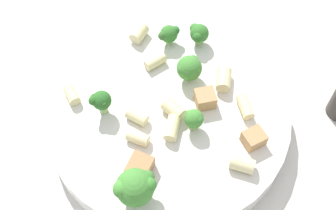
{
  "coord_description": "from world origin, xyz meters",
  "views": [
    {
      "loc": [
        -0.18,
        0.22,
        0.5
      ],
      "look_at": [
        0.0,
        0.0,
        0.04
      ],
      "focal_mm": 50.0,
      "sensor_mm": 36.0,
      "label": 1
    }
  ],
  "objects_px": {
    "pasta_bowl": "(168,115)",
    "rigatoni_5": "(174,110)",
    "broccoli_floret_2": "(189,68)",
    "rigatoni_4": "(155,61)",
    "broccoli_floret_1": "(135,187)",
    "rigatoni_6": "(224,79)",
    "broccoli_floret_0": "(169,34)",
    "chicken_chunk_1": "(254,138)",
    "rigatoni_0": "(137,117)",
    "chicken_chunk_2": "(205,99)",
    "broccoli_floret_4": "(199,34)",
    "rigatoni_3": "(139,33)",
    "rigatoni_7": "(135,136)",
    "rigatoni_2": "(172,128)",
    "rigatoni_1": "(242,164)",
    "broccoli_floret_3": "(101,101)",
    "rigatoni_9": "(72,95)",
    "broccoli_floret_5": "(193,121)",
    "chicken_chunk_0": "(140,167)",
    "rigatoni_8": "(245,107)"
  },
  "relations": [
    {
      "from": "rigatoni_3",
      "to": "chicken_chunk_2",
      "type": "distance_m",
      "value": 0.13
    },
    {
      "from": "rigatoni_2",
      "to": "rigatoni_7",
      "type": "xyz_separation_m",
      "value": [
        0.03,
        0.03,
        -0.0
      ]
    },
    {
      "from": "rigatoni_2",
      "to": "rigatoni_1",
      "type": "bearing_deg",
      "value": -171.57
    },
    {
      "from": "rigatoni_3",
      "to": "rigatoni_5",
      "type": "distance_m",
      "value": 0.12
    },
    {
      "from": "rigatoni_8",
      "to": "rigatoni_9",
      "type": "xyz_separation_m",
      "value": [
        0.17,
        0.12,
        0.0
      ]
    },
    {
      "from": "rigatoni_6",
      "to": "broccoli_floret_3",
      "type": "bearing_deg",
      "value": 54.57
    },
    {
      "from": "rigatoni_9",
      "to": "broccoli_floret_1",
      "type": "bearing_deg",
      "value": 162.23
    },
    {
      "from": "broccoli_floret_0",
      "to": "broccoli_floret_4",
      "type": "height_order",
      "value": "broccoli_floret_4"
    },
    {
      "from": "pasta_bowl",
      "to": "chicken_chunk_0",
      "type": "bearing_deg",
      "value": 108.16
    },
    {
      "from": "rigatoni_4",
      "to": "chicken_chunk_0",
      "type": "relative_size",
      "value": 0.98
    },
    {
      "from": "broccoli_floret_1",
      "to": "broccoli_floret_2",
      "type": "bearing_deg",
      "value": -71.26
    },
    {
      "from": "rigatoni_2",
      "to": "rigatoni_4",
      "type": "distance_m",
      "value": 0.1
    },
    {
      "from": "chicken_chunk_2",
      "to": "chicken_chunk_1",
      "type": "bearing_deg",
      "value": 174.44
    },
    {
      "from": "broccoli_floret_5",
      "to": "chicken_chunk_1",
      "type": "height_order",
      "value": "broccoli_floret_5"
    },
    {
      "from": "rigatoni_1",
      "to": "chicken_chunk_1",
      "type": "relative_size",
      "value": 1.14
    },
    {
      "from": "broccoli_floret_5",
      "to": "chicken_chunk_1",
      "type": "relative_size",
      "value": 1.3
    },
    {
      "from": "broccoli_floret_0",
      "to": "rigatoni_8",
      "type": "distance_m",
      "value": 0.14
    },
    {
      "from": "pasta_bowl",
      "to": "broccoli_floret_2",
      "type": "height_order",
      "value": "broccoli_floret_2"
    },
    {
      "from": "broccoli_floret_2",
      "to": "broccoli_floret_3",
      "type": "xyz_separation_m",
      "value": [
        0.05,
        0.1,
        0.0
      ]
    },
    {
      "from": "rigatoni_9",
      "to": "chicken_chunk_2",
      "type": "height_order",
      "value": "chicken_chunk_2"
    },
    {
      "from": "broccoli_floret_1",
      "to": "rigatoni_6",
      "type": "distance_m",
      "value": 0.18
    },
    {
      "from": "broccoli_floret_4",
      "to": "rigatoni_8",
      "type": "xyz_separation_m",
      "value": [
        -0.1,
        0.05,
        -0.01
      ]
    },
    {
      "from": "broccoli_floret_1",
      "to": "rigatoni_1",
      "type": "relative_size",
      "value": 1.79
    },
    {
      "from": "chicken_chunk_1",
      "to": "rigatoni_9",
      "type": "bearing_deg",
      "value": 23.5
    },
    {
      "from": "rigatoni_0",
      "to": "chicken_chunk_0",
      "type": "relative_size",
      "value": 0.91
    },
    {
      "from": "rigatoni_2",
      "to": "broccoli_floret_4",
      "type": "bearing_deg",
      "value": -65.33
    },
    {
      "from": "pasta_bowl",
      "to": "rigatoni_4",
      "type": "bearing_deg",
      "value": -37.27
    },
    {
      "from": "broccoli_floret_2",
      "to": "rigatoni_4",
      "type": "distance_m",
      "value": 0.05
    },
    {
      "from": "broccoli_floret_4",
      "to": "rigatoni_1",
      "type": "relative_size",
      "value": 1.14
    },
    {
      "from": "rigatoni_7",
      "to": "rigatoni_4",
      "type": "bearing_deg",
      "value": -62.28
    },
    {
      "from": "rigatoni_1",
      "to": "broccoli_floret_1",
      "type": "bearing_deg",
      "value": 56.2
    },
    {
      "from": "rigatoni_7",
      "to": "broccoli_floret_4",
      "type": "bearing_deg",
      "value": -79.17
    },
    {
      "from": "broccoli_floret_0",
      "to": "rigatoni_7",
      "type": "height_order",
      "value": "broccoli_floret_0"
    },
    {
      "from": "broccoli_floret_0",
      "to": "broccoli_floret_4",
      "type": "relative_size",
      "value": 0.93
    },
    {
      "from": "broccoli_floret_2",
      "to": "rigatoni_0",
      "type": "distance_m",
      "value": 0.09
    },
    {
      "from": "broccoli_floret_3",
      "to": "chicken_chunk_0",
      "type": "height_order",
      "value": "broccoli_floret_3"
    },
    {
      "from": "broccoli_floret_4",
      "to": "rigatoni_4",
      "type": "bearing_deg",
      "value": 72.35
    },
    {
      "from": "broccoli_floret_4",
      "to": "chicken_chunk_1",
      "type": "xyz_separation_m",
      "value": [
        -0.14,
        0.08,
        -0.01
      ]
    },
    {
      "from": "rigatoni_1",
      "to": "rigatoni_9",
      "type": "bearing_deg",
      "value": 14.26
    },
    {
      "from": "pasta_bowl",
      "to": "rigatoni_5",
      "type": "distance_m",
      "value": 0.02
    },
    {
      "from": "pasta_bowl",
      "to": "rigatoni_7",
      "type": "bearing_deg",
      "value": 85.54
    },
    {
      "from": "rigatoni_4",
      "to": "rigatoni_5",
      "type": "height_order",
      "value": "rigatoni_5"
    },
    {
      "from": "rigatoni_0",
      "to": "chicken_chunk_2",
      "type": "xyz_separation_m",
      "value": [
        -0.05,
        -0.07,
        0.0
      ]
    },
    {
      "from": "broccoli_floret_5",
      "to": "rigatoni_4",
      "type": "xyz_separation_m",
      "value": [
        0.09,
        -0.04,
        -0.01
      ]
    },
    {
      "from": "rigatoni_3",
      "to": "chicken_chunk_0",
      "type": "relative_size",
      "value": 0.87
    },
    {
      "from": "rigatoni_0",
      "to": "rigatoni_3",
      "type": "relative_size",
      "value": 1.04
    },
    {
      "from": "broccoli_floret_4",
      "to": "chicken_chunk_0",
      "type": "height_order",
      "value": "broccoli_floret_4"
    },
    {
      "from": "rigatoni_4",
      "to": "chicken_chunk_2",
      "type": "relative_size",
      "value": 1.18
    },
    {
      "from": "broccoli_floret_0",
      "to": "chicken_chunk_1",
      "type": "bearing_deg",
      "value": 162.62
    },
    {
      "from": "rigatoni_0",
      "to": "rigatoni_9",
      "type": "height_order",
      "value": "same"
    }
  ]
}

